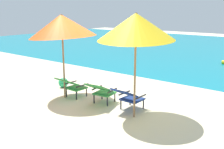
{
  "coord_description": "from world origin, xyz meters",
  "views": [
    {
      "loc": [
        4.71,
        -5.73,
        2.63
      ],
      "look_at": [
        0.0,
        0.25,
        0.75
      ],
      "focal_mm": 43.14,
      "sensor_mm": 36.0,
      "label": 1
    }
  ],
  "objects": [
    {
      "name": "beach_ball",
      "position": [
        -2.06,
        0.18,
        0.17
      ],
      "size": [
        0.33,
        0.33,
        0.33
      ],
      "primitive_type": "sphere",
      "color": "#1E9E60",
      "rests_on": "ground_plane"
    },
    {
      "name": "lounge_chair_right",
      "position": [
        0.93,
        -0.24,
        0.4
      ],
      "size": [
        0.56,
        0.89,
        0.68
      ],
      "color": "navy",
      "rests_on": "ground_plane"
    },
    {
      "name": "lounge_chair_left",
      "position": [
        -0.99,
        -0.42,
        0.4
      ],
      "size": [
        0.56,
        0.89,
        0.68
      ],
      "color": "#338E3D",
      "rests_on": "ground_plane"
    },
    {
      "name": "ground_plane",
      "position": [
        0.0,
        4.0,
        0.0
      ],
      "size": [
        40.0,
        40.0,
        0.0
      ],
      "primitive_type": "plane",
      "color": "beige"
    },
    {
      "name": "lounge_chair_center",
      "position": [
        0.05,
        -0.29,
        0.4
      ],
      "size": [
        0.65,
        0.94,
        0.68
      ],
      "color": "#338E3D",
      "rests_on": "ground_plane"
    },
    {
      "name": "beach_umbrella_right",
      "position": [
        1.28,
        -0.48,
        2.22
      ],
      "size": [
        2.04,
        2.06,
        2.58
      ],
      "color": "olive",
      "rests_on": "ground_plane"
    },
    {
      "name": "beach_umbrella_left",
      "position": [
        -1.21,
        -0.52,
        2.15
      ],
      "size": [
        2.47,
        2.45,
        2.53
      ],
      "color": "olive",
      "rests_on": "ground_plane"
    }
  ]
}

